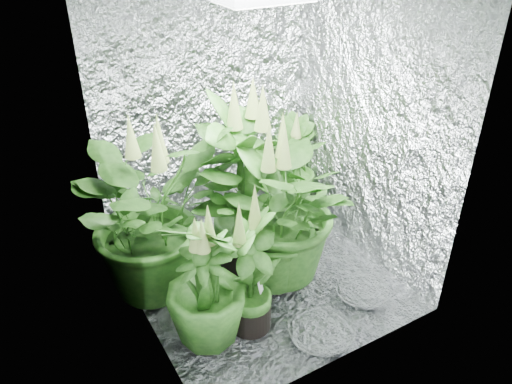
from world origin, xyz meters
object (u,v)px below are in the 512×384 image
Objects in this scene: plant_a at (148,215)px; plant_f at (250,272)px; plant_e at (280,211)px; plant_c at (291,168)px; plant_b at (241,190)px; circulation_fan at (311,216)px; plant_d at (206,284)px.

plant_a is 1.42× the size of plant_f.
plant_e is at bearing -25.85° from plant_a.
plant_c is at bearing 15.29° from plant_a.
plant_e is (0.15, -0.24, -0.07)m from plant_b.
plant_e is 3.38× the size of circulation_fan.
plant_f is at bearing -143.94° from plant_e.
plant_d is at bearing 173.18° from plant_f.
plant_d is 0.26m from plant_f.
plant_a is 1.09× the size of plant_e.
plant_e is (0.63, 0.24, 0.14)m from plant_d.
plant_c is (1.28, 0.35, -0.17)m from plant_a.
circulation_fan is (1.25, 0.01, -0.42)m from plant_a.
plant_e is at bearing -128.13° from plant_c.
plant_d is (-1.18, -0.94, 0.02)m from plant_c.
plant_f is (-0.22, -0.51, -0.22)m from plant_b.
plant_d is 2.62× the size of circulation_fan.
plant_b is at bearing 121.54° from plant_e.
plant_f is at bearing -133.45° from plant_c.
plant_e is 0.75m from circulation_fan.
plant_b reaches higher than plant_d.
plant_a is 1.34m from plant_c.
circulation_fan is (0.52, 0.36, -0.41)m from plant_e.
plant_e reaches higher than plant_d.
plant_a is 0.59m from plant_b.
plant_d is at bearing -80.53° from plant_a.
plant_c is 0.42m from circulation_fan.
plant_c is at bearing 84.24° from circulation_fan.
plant_a reaches higher than plant_c.
plant_f is (0.26, -0.03, -0.00)m from plant_d.
plant_f is (0.36, -0.62, -0.16)m from plant_a.
plant_a is 1.47× the size of plant_c.
plant_b is 1.15× the size of plant_e.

